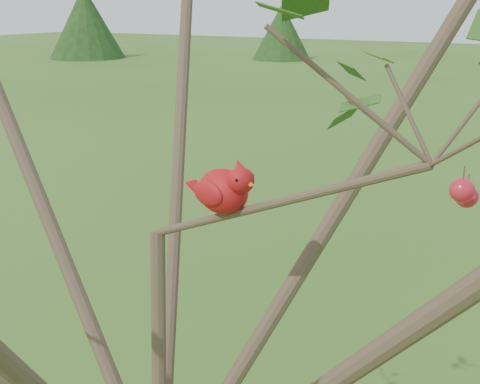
{
  "coord_description": "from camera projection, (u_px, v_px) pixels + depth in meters",
  "views": [
    {
      "loc": [
        0.74,
        -0.92,
        2.45
      ],
      "look_at": [
        0.18,
        0.07,
        2.09
      ],
      "focal_mm": 45.0,
      "sensor_mm": 36.0,
      "label": 1
    }
  ],
  "objects": [
    {
      "name": "crabapple_tree",
      "position": [
        147.0,
        178.0,
        1.18
      ],
      "size": [
        2.35,
        2.05,
        2.95
      ],
      "color": "#463426",
      "rests_on": "ground"
    },
    {
      "name": "cardinal",
      "position": [
        225.0,
        190.0,
        1.23
      ],
      "size": [
        0.19,
        0.12,
        0.14
      ],
      "rotation": [
        0.0,
        0.0,
        -0.28
      ],
      "color": "red",
      "rests_on": "ground"
    },
    {
      "name": "distant_trees",
      "position": [
        468.0,
        30.0,
        23.4
      ],
      "size": [
        40.45,
        15.73,
        3.19
      ],
      "color": "#463426",
      "rests_on": "ground"
    }
  ]
}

